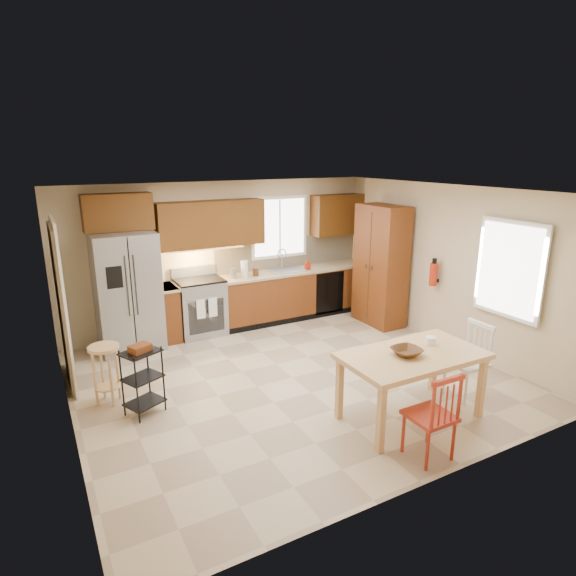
# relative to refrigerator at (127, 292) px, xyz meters

# --- Properties ---
(floor) EXTENTS (5.50, 5.50, 0.00)m
(floor) POSITION_rel_refrigerator_xyz_m (1.70, -2.12, -0.91)
(floor) COLOR tan
(floor) RESTS_ON ground
(ceiling) EXTENTS (5.50, 5.00, 0.02)m
(ceiling) POSITION_rel_refrigerator_xyz_m (1.70, -2.12, 1.59)
(ceiling) COLOR silver
(ceiling) RESTS_ON ground
(wall_back) EXTENTS (5.50, 0.02, 2.50)m
(wall_back) POSITION_rel_refrigerator_xyz_m (1.70, 0.38, 0.34)
(wall_back) COLOR #CCB793
(wall_back) RESTS_ON ground
(wall_front) EXTENTS (5.50, 0.02, 2.50)m
(wall_front) POSITION_rel_refrigerator_xyz_m (1.70, -4.62, 0.34)
(wall_front) COLOR #CCB793
(wall_front) RESTS_ON ground
(wall_left) EXTENTS (0.02, 5.00, 2.50)m
(wall_left) POSITION_rel_refrigerator_xyz_m (-1.05, -2.12, 0.34)
(wall_left) COLOR #CCB793
(wall_left) RESTS_ON ground
(wall_right) EXTENTS (0.02, 5.00, 2.50)m
(wall_right) POSITION_rel_refrigerator_xyz_m (4.45, -2.12, 0.34)
(wall_right) COLOR #CCB793
(wall_right) RESTS_ON ground
(refrigerator) EXTENTS (0.92, 0.75, 1.82)m
(refrigerator) POSITION_rel_refrigerator_xyz_m (0.00, 0.00, 0.00)
(refrigerator) COLOR gray
(refrigerator) RESTS_ON floor
(range_stove) EXTENTS (0.76, 0.63, 0.92)m
(range_stove) POSITION_rel_refrigerator_xyz_m (1.15, 0.06, -0.45)
(range_stove) COLOR gray
(range_stove) RESTS_ON floor
(base_cabinet_narrow) EXTENTS (0.30, 0.60, 0.90)m
(base_cabinet_narrow) POSITION_rel_refrigerator_xyz_m (0.60, 0.08, -0.46)
(base_cabinet_narrow) COLOR #642F12
(base_cabinet_narrow) RESTS_ON floor
(base_cabinet_run) EXTENTS (2.92, 0.60, 0.90)m
(base_cabinet_run) POSITION_rel_refrigerator_xyz_m (2.99, 0.08, -0.46)
(base_cabinet_run) COLOR #642F12
(base_cabinet_run) RESTS_ON floor
(dishwasher) EXTENTS (0.60, 0.02, 0.78)m
(dishwasher) POSITION_rel_refrigerator_xyz_m (3.55, -0.22, -0.46)
(dishwasher) COLOR black
(dishwasher) RESTS_ON floor
(backsplash) EXTENTS (2.92, 0.03, 0.55)m
(backsplash) POSITION_rel_refrigerator_xyz_m (2.99, 0.36, 0.27)
(backsplash) COLOR beige
(backsplash) RESTS_ON wall_back
(upper_over_fridge) EXTENTS (1.00, 0.35, 0.55)m
(upper_over_fridge) POSITION_rel_refrigerator_xyz_m (0.00, 0.20, 1.19)
(upper_over_fridge) COLOR #542F0E
(upper_over_fridge) RESTS_ON wall_back
(upper_left_block) EXTENTS (1.80, 0.35, 0.75)m
(upper_left_block) POSITION_rel_refrigerator_xyz_m (1.45, 0.20, 0.92)
(upper_left_block) COLOR #542F0E
(upper_left_block) RESTS_ON wall_back
(upper_right_block) EXTENTS (1.00, 0.35, 0.75)m
(upper_right_block) POSITION_rel_refrigerator_xyz_m (3.95, 0.20, 0.92)
(upper_right_block) COLOR #542F0E
(upper_right_block) RESTS_ON wall_back
(window_back) EXTENTS (1.12, 0.04, 1.12)m
(window_back) POSITION_rel_refrigerator_xyz_m (2.80, 0.35, 0.74)
(window_back) COLOR white
(window_back) RESTS_ON wall_back
(sink) EXTENTS (0.62, 0.46, 0.16)m
(sink) POSITION_rel_refrigerator_xyz_m (2.80, 0.08, -0.05)
(sink) COLOR gray
(sink) RESTS_ON base_cabinet_run
(undercab_glow) EXTENTS (1.60, 0.30, 0.01)m
(undercab_glow) POSITION_rel_refrigerator_xyz_m (1.15, 0.17, 0.52)
(undercab_glow) COLOR #FFBF66
(undercab_glow) RESTS_ON wall_back
(soap_bottle) EXTENTS (0.09, 0.09, 0.19)m
(soap_bottle) POSITION_rel_refrigerator_xyz_m (3.18, -0.02, 0.09)
(soap_bottle) COLOR #A9200B
(soap_bottle) RESTS_ON base_cabinet_run
(paper_towel) EXTENTS (0.12, 0.12, 0.28)m
(paper_towel) POSITION_rel_refrigerator_xyz_m (1.95, 0.03, 0.13)
(paper_towel) COLOR white
(paper_towel) RESTS_ON base_cabinet_run
(canister_steel) EXTENTS (0.11, 0.11, 0.18)m
(canister_steel) POSITION_rel_refrigerator_xyz_m (1.75, 0.03, 0.08)
(canister_steel) COLOR gray
(canister_steel) RESTS_ON base_cabinet_run
(canister_wood) EXTENTS (0.10, 0.10, 0.14)m
(canister_wood) POSITION_rel_refrigerator_xyz_m (2.15, -0.00, 0.06)
(canister_wood) COLOR #502C15
(canister_wood) RESTS_ON base_cabinet_run
(pantry) EXTENTS (0.50, 0.95, 2.10)m
(pantry) POSITION_rel_refrigerator_xyz_m (4.13, -0.93, 0.14)
(pantry) COLOR #642F12
(pantry) RESTS_ON floor
(fire_extinguisher) EXTENTS (0.12, 0.12, 0.36)m
(fire_extinguisher) POSITION_rel_refrigerator_xyz_m (4.33, -1.98, 0.19)
(fire_extinguisher) COLOR #A9200B
(fire_extinguisher) RESTS_ON wall_right
(window_right) EXTENTS (0.04, 1.02, 1.32)m
(window_right) POSITION_rel_refrigerator_xyz_m (4.38, -3.27, 0.54)
(window_right) COLOR white
(window_right) RESTS_ON wall_right
(doorway) EXTENTS (0.04, 0.95, 2.10)m
(doorway) POSITION_rel_refrigerator_xyz_m (-0.97, -0.82, 0.14)
(doorway) COLOR #8C7A59
(doorway) RESTS_ON wall_left
(dining_table) EXTENTS (1.61, 0.91, 0.78)m
(dining_table) POSITION_rel_refrigerator_xyz_m (2.39, -3.65, -0.52)
(dining_table) COLOR tan
(dining_table) RESTS_ON floor
(chair_red) EXTENTS (0.44, 0.44, 0.94)m
(chair_red) POSITION_rel_refrigerator_xyz_m (2.04, -4.30, -0.44)
(chair_red) COLOR #A02A18
(chair_red) RESTS_ON floor
(chair_white) EXTENTS (0.44, 0.44, 0.94)m
(chair_white) POSITION_rel_refrigerator_xyz_m (3.34, -3.60, -0.44)
(chair_white) COLOR white
(chair_white) RESTS_ON floor
(table_bowl) EXTENTS (0.33, 0.33, 0.08)m
(table_bowl) POSITION_rel_refrigerator_xyz_m (2.29, -3.65, -0.12)
(table_bowl) COLOR #502C15
(table_bowl) RESTS_ON dining_table
(table_jar) EXTENTS (0.12, 0.12, 0.14)m
(table_jar) POSITION_rel_refrigerator_xyz_m (2.74, -3.55, -0.09)
(table_jar) COLOR white
(table_jar) RESTS_ON dining_table
(bar_stool) EXTENTS (0.42, 0.42, 0.74)m
(bar_stool) POSITION_rel_refrigerator_xyz_m (-0.60, -1.63, -0.54)
(bar_stool) COLOR tan
(bar_stool) RESTS_ON floor
(utility_cart) EXTENTS (0.50, 0.46, 0.81)m
(utility_cart) POSITION_rel_refrigerator_xyz_m (-0.27, -2.10, -0.50)
(utility_cart) COLOR black
(utility_cart) RESTS_ON floor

